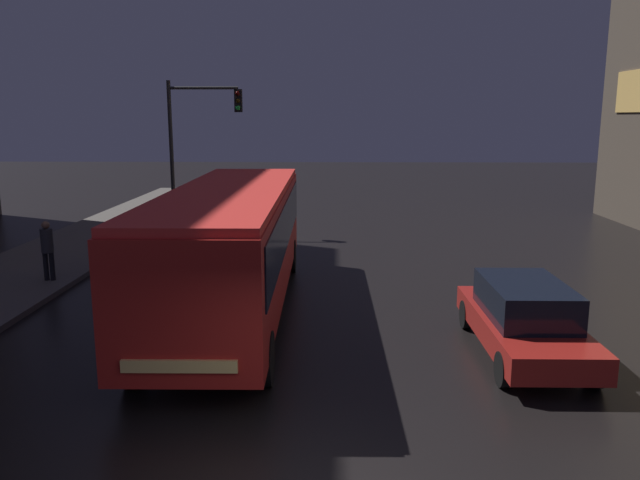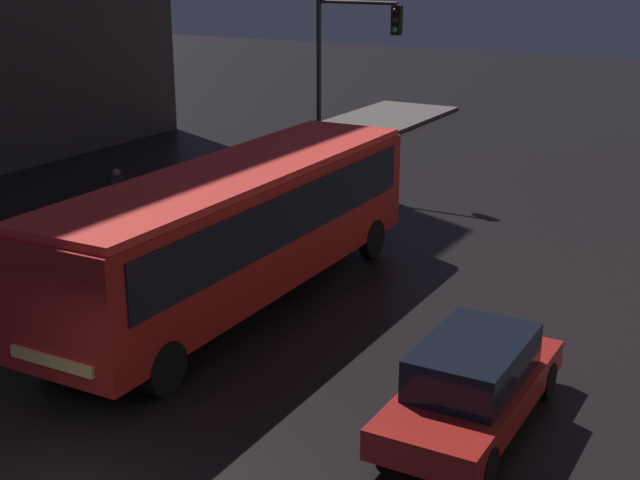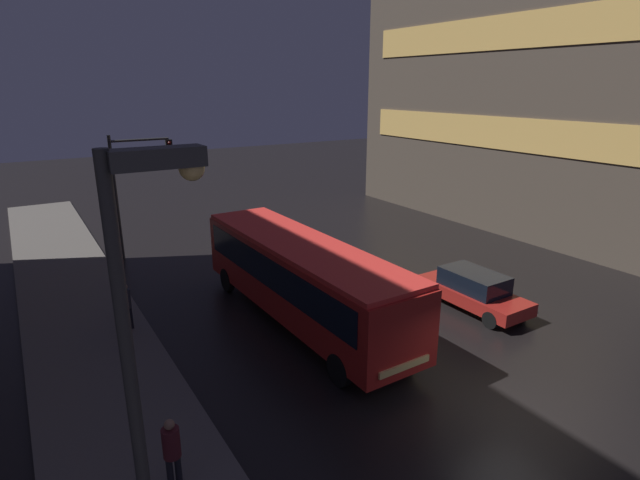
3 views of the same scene
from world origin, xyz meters
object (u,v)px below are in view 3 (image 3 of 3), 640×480
at_px(traffic_light_main, 135,176).
at_px(bus_near, 301,273).
at_px(car_taxi, 473,289).
at_px(pedestrian_near, 172,448).
at_px(pedestrian_mid, 126,303).
at_px(street_lamp_sidewalk, 147,351).

bearing_deg(traffic_light_main, bus_near, -73.65).
relative_size(car_taxi, pedestrian_near, 2.67).
distance_m(pedestrian_near, pedestrian_mid, 8.19).
bearing_deg(street_lamp_sidewalk, bus_near, 50.34).
bearing_deg(street_lamp_sidewalk, car_taxi, 24.62).
relative_size(bus_near, car_taxi, 2.47).
height_order(pedestrian_near, street_lamp_sidewalk, street_lamp_sidewalk).
height_order(bus_near, pedestrian_mid, bus_near).
xyz_separation_m(bus_near, car_taxi, (6.30, -2.54, -1.15)).
bearing_deg(pedestrian_mid, bus_near, 111.46).
height_order(car_taxi, street_lamp_sidewalk, street_lamp_sidewalk).
height_order(car_taxi, traffic_light_main, traffic_light_main).
height_order(pedestrian_mid, street_lamp_sidewalk, street_lamp_sidewalk).
distance_m(car_taxi, pedestrian_near, 13.11).
bearing_deg(bus_near, street_lamp_sidewalk, 49.54).
bearing_deg(bus_near, car_taxi, 157.29).
relative_size(bus_near, pedestrian_mid, 6.57).
xyz_separation_m(car_taxi, street_lamp_sidewalk, (-13.56, -6.21, 4.43)).
xyz_separation_m(car_taxi, pedestrian_mid, (-11.97, 4.99, 0.38)).
bearing_deg(car_taxi, pedestrian_near, 13.61).
relative_size(bus_near, traffic_light_main, 1.82).
relative_size(pedestrian_mid, traffic_light_main, 0.28).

